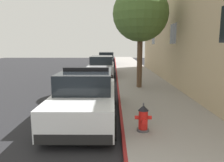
# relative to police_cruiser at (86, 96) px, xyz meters

# --- Properties ---
(ground_plane) EXTENTS (32.71, 60.00, 0.20)m
(ground_plane) POSITION_rel_police_cruiser_xyz_m (-3.31, 4.26, -0.84)
(ground_plane) COLOR #232326
(sidewalk_pavement) EXTENTS (3.02, 60.00, 0.16)m
(sidewalk_pavement) POSITION_rel_police_cruiser_xyz_m (2.69, 4.26, -0.66)
(sidewalk_pavement) COLOR gray
(sidewalk_pavement) RESTS_ON ground
(curb_painted_edge) EXTENTS (0.08, 60.00, 0.16)m
(curb_painted_edge) POSITION_rel_police_cruiser_xyz_m (1.14, 4.26, -0.66)
(curb_painted_edge) COLOR maroon
(curb_painted_edge) RESTS_ON ground
(police_cruiser) EXTENTS (1.94, 4.84, 1.68)m
(police_cruiser) POSITION_rel_police_cruiser_xyz_m (0.00, 0.00, 0.00)
(police_cruiser) COLOR white
(police_cruiser) RESTS_ON ground
(parked_car_silver_ahead) EXTENTS (1.94, 4.84, 1.56)m
(parked_car_silver_ahead) POSITION_rel_police_cruiser_xyz_m (-0.01, 9.71, -0.00)
(parked_car_silver_ahead) COLOR #B2B5BA
(parked_car_silver_ahead) RESTS_ON ground
(parked_car_dark_far) EXTENTS (1.94, 4.84, 1.56)m
(parked_car_dark_far) POSITION_rel_police_cruiser_xyz_m (0.07, 19.08, -0.00)
(parked_car_dark_far) COLOR black
(parked_car_dark_far) RESTS_ON ground
(fire_hydrant) EXTENTS (0.44, 0.40, 0.76)m
(fire_hydrant) POSITION_rel_police_cruiser_xyz_m (1.67, -1.54, -0.23)
(fire_hydrant) COLOR #4C4C51
(fire_hydrant) RESTS_ON sidewalk_pavement
(street_tree) EXTENTS (2.85, 2.85, 5.25)m
(street_tree) POSITION_rel_police_cruiser_xyz_m (2.28, 4.52, 3.22)
(street_tree) COLOR brown
(street_tree) RESTS_ON sidewalk_pavement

